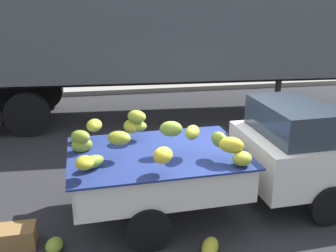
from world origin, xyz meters
TOP-DOWN VIEW (x-y plane):
  - ground at (0.00, 0.00)m, footprint 220.00×220.00m
  - curb_strip at (0.00, 7.90)m, footprint 80.00×0.80m
  - pickup_truck at (0.79, -0.15)m, footprint 4.78×2.05m
  - semi_trailer at (-0.03, 4.88)m, footprint 12.11×3.17m
  - fallen_banana_bunch_near_tailgate at (-2.56, -0.92)m, footprint 0.30×0.35m
  - fallen_banana_bunch_by_wheel at (-0.47, -1.36)m, footprint 0.38×0.44m
  - produce_crate at (-3.08, -0.71)m, footprint 0.53×0.38m

SIDE VIEW (x-z plane):
  - ground at x=0.00m, z-range 0.00..0.00m
  - curb_strip at x=0.00m, z-range 0.00..0.16m
  - fallen_banana_bunch_near_tailgate at x=-2.56m, z-range 0.00..0.19m
  - fallen_banana_bunch_by_wheel at x=-0.47m, z-range 0.00..0.22m
  - produce_crate at x=-3.08m, z-range 0.00..0.30m
  - pickup_truck at x=0.79m, z-range 0.04..1.74m
  - semi_trailer at x=-0.03m, z-range 0.57..4.52m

